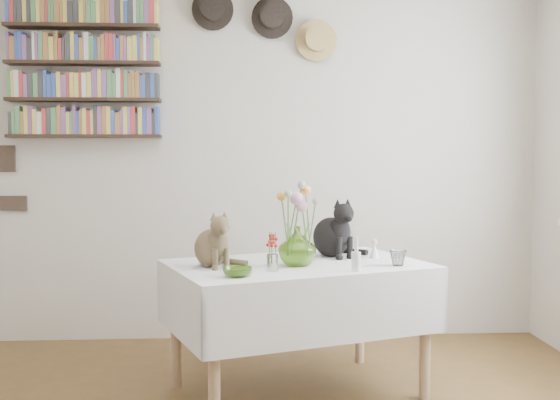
{
  "coord_description": "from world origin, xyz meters",
  "views": [
    {
      "loc": [
        -0.09,
        -2.59,
        1.3
      ],
      "look_at": [
        0.13,
        1.0,
        1.05
      ],
      "focal_mm": 45.0,
      "sensor_mm": 36.0,
      "label": 1
    }
  ],
  "objects": [
    {
      "name": "flower_vase",
      "position": [
        0.22,
        1.02,
        0.81
      ],
      "size": [
        0.23,
        0.23,
        0.2
      ],
      "primitive_type": "imported",
      "rotation": [
        0.0,
        0.0,
        0.21
      ],
      "color": "#92C249",
      "rests_on": "dining_table"
    },
    {
      "name": "tabby_cat",
      "position": [
        -0.22,
        1.03,
        0.85
      ],
      "size": [
        0.29,
        0.31,
        0.3
      ],
      "primitive_type": null,
      "rotation": [
        0.0,
        0.0,
        0.44
      ],
      "color": "brown",
      "rests_on": "dining_table"
    },
    {
      "name": "black_cat",
      "position": [
        0.44,
        1.34,
        0.87
      ],
      "size": [
        0.33,
        0.36,
        0.34
      ],
      "primitive_type": null,
      "rotation": [
        0.0,
        0.0,
        0.46
      ],
      "color": "black",
      "rests_on": "dining_table"
    },
    {
      "name": "porcelain_figurine",
      "position": [
        0.67,
        1.26,
        0.75
      ],
      "size": [
        0.06,
        0.06,
        0.11
      ],
      "color": "white",
      "rests_on": "dining_table"
    },
    {
      "name": "room",
      "position": [
        0.0,
        0.0,
        1.25
      ],
      "size": [
        4.08,
        4.58,
        2.58
      ],
      "color": "brown",
      "rests_on": "ground"
    },
    {
      "name": "flower_bouquet",
      "position": [
        0.22,
        1.03,
        1.04
      ],
      "size": [
        0.17,
        0.13,
        0.39
      ],
      "color": "#4C7233",
      "rests_on": "flower_vase"
    },
    {
      "name": "drinking_glass",
      "position": [
        0.74,
        0.98,
        0.75
      ],
      "size": [
        0.09,
        0.09,
        0.08
      ],
      "primitive_type": "imported",
      "rotation": [
        0.0,
        0.0,
        0.02
      ],
      "color": "white",
      "rests_on": "dining_table"
    },
    {
      "name": "candlestick",
      "position": [
        0.5,
        0.83,
        0.76
      ],
      "size": [
        0.05,
        0.05,
        0.17
      ],
      "color": "white",
      "rests_on": "dining_table"
    },
    {
      "name": "wall_hats",
      "position": [
        0.12,
        2.19,
        2.17
      ],
      "size": [
        0.98,
        0.09,
        0.48
      ],
      "color": "black",
      "rests_on": "room"
    },
    {
      "name": "dining_table",
      "position": [
        0.23,
        1.1,
        0.53
      ],
      "size": [
        1.52,
        1.24,
        0.71
      ],
      "color": "white",
      "rests_on": "room"
    },
    {
      "name": "green_bowl",
      "position": [
        -0.09,
        0.71,
        0.73
      ],
      "size": [
        0.18,
        0.18,
        0.04
      ],
      "primitive_type": "imported",
      "rotation": [
        0.0,
        0.0,
        0.34
      ],
      "color": "#92C249",
      "rests_on": "dining_table"
    },
    {
      "name": "berry_jar",
      "position": [
        0.08,
        0.85,
        0.8
      ],
      "size": [
        0.05,
        0.05,
        0.22
      ],
      "color": "white",
      "rests_on": "dining_table"
    },
    {
      "name": "bookshelf_unit",
      "position": [
        -1.1,
        2.16,
        1.84
      ],
      "size": [
        1.0,
        0.16,
        0.91
      ],
      "color": "black",
      "rests_on": "room"
    },
    {
      "name": "wall_art_plaques",
      "position": [
        -1.63,
        2.23,
        1.12
      ],
      "size": [
        0.21,
        0.02,
        0.44
      ],
      "color": "#38281E",
      "rests_on": "room"
    }
  ]
}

